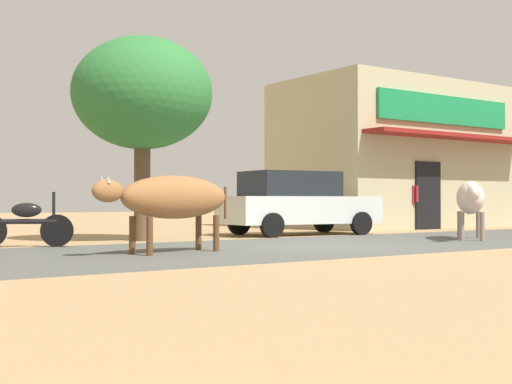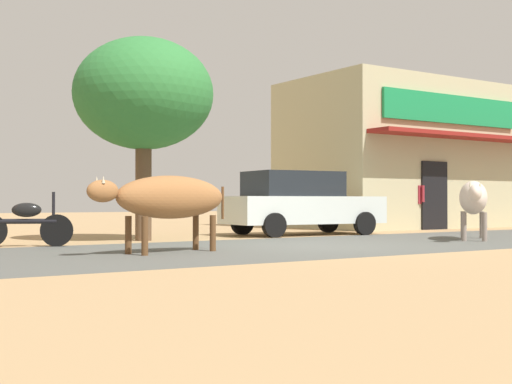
{
  "view_description": "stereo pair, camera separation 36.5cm",
  "coord_description": "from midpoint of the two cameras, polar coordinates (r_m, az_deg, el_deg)",
  "views": [
    {
      "loc": [
        -8.93,
        -10.81,
        0.9
      ],
      "look_at": [
        -0.37,
        1.47,
        1.08
      ],
      "focal_mm": 49.49,
      "sensor_mm": 36.0,
      "label": 1
    },
    {
      "loc": [
        -8.63,
        -11.01,
        0.9
      ],
      "look_at": [
        -0.37,
        1.47,
        1.08
      ],
      "focal_mm": 49.49,
      "sensor_mm": 36.0,
      "label": 2
    }
  ],
  "objects": [
    {
      "name": "parked_hatchback_car",
      "position": [
        18.32,
        4.15,
        -0.85
      ],
      "size": [
        4.29,
        2.12,
        1.64
      ],
      "color": "silver",
      "rests_on": "ground"
    },
    {
      "name": "cow_near_brown",
      "position": [
        12.15,
        -6.21,
        -0.47
      ],
      "size": [
        2.8,
        1.06,
        1.33
      ],
      "color": "#9C6538",
      "rests_on": "ground"
    },
    {
      "name": "cow_far_dark",
      "position": [
        16.83,
        17.75,
        -0.48
      ],
      "size": [
        2.23,
        2.03,
        1.34
      ],
      "color": "beige",
      "rests_on": "ground"
    },
    {
      "name": "storefront_right_club",
      "position": [
        24.63,
        11.9,
        2.87
      ],
      "size": [
        7.44,
        5.5,
        4.82
      ],
      "color": "#B7B088",
      "rests_on": "ground"
    },
    {
      "name": "pedestrian_by_shop",
      "position": [
        22.14,
        13.32,
        -0.62
      ],
      "size": [
        0.27,
        0.61,
        1.57
      ],
      "color": "#3F3F47",
      "rests_on": "ground"
    },
    {
      "name": "asphalt_road",
      "position": [
        14.03,
        5.35,
        -4.34
      ],
      "size": [
        72.0,
        5.37,
        0.0
      ],
      "primitive_type": "cube",
      "color": "#555751",
      "rests_on": "ground"
    },
    {
      "name": "ground",
      "position": [
        14.03,
        5.35,
        -4.35
      ],
      "size": [
        80.0,
        80.0,
        0.0
      ],
      "primitive_type": "plane",
      "color": "tan"
    },
    {
      "name": "roadside_tree",
      "position": [
        16.06,
        -8.42,
        7.77
      ],
      "size": [
        3.12,
        3.12,
        4.53
      ],
      "color": "brown",
      "rests_on": "ground"
    },
    {
      "name": "parked_motorcycle",
      "position": [
        14.27,
        -17.46,
        -2.36
      ],
      "size": [
        1.73,
        0.82,
        1.06
      ],
      "color": "black",
      "rests_on": "ground"
    }
  ]
}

